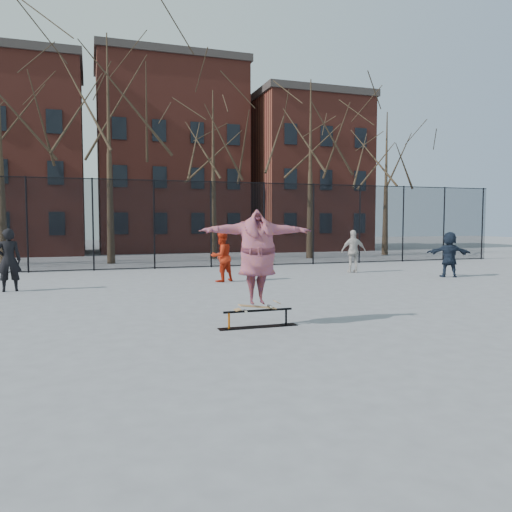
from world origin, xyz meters
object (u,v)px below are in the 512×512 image
object	(u,v)px
skater	(257,258)
bystander_black	(9,260)
skateboard	(257,307)
bystander_white	(353,251)
bystander_red	(221,256)
bystander_navy	(449,254)
skate_rail	(258,320)

from	to	relation	value
skater	bystander_black	distance (m)	9.16
skateboard	bystander_black	xyz separation A→B (m)	(-5.55, 7.27, 0.55)
bystander_white	skateboard	bearing A→B (deg)	62.70
bystander_red	bystander_navy	distance (m)	8.77
bystander_black	skate_rail	bearing A→B (deg)	119.53
skater	bystander_white	bearing A→B (deg)	55.25
skater	bystander_white	size ratio (longest dim) A/B	1.31
skater	bystander_red	xyz separation A→B (m)	(1.21, 7.63, -0.51)
skateboard	skater	size ratio (longest dim) A/B	0.35
skater	bystander_red	world-z (taller)	skater
skater	bystander_white	world-z (taller)	skater
bystander_white	bystander_navy	distance (m)	3.74
bystander_navy	skate_rail	bearing A→B (deg)	59.56
bystander_white	bystander_black	bearing A→B (deg)	19.13
skate_rail	skateboard	distance (m)	0.27
bystander_black	bystander_navy	world-z (taller)	bystander_black
skate_rail	bystander_red	xyz separation A→B (m)	(1.20, 7.63, 0.76)
skate_rail	bystander_red	distance (m)	7.76
skateboard	bystander_navy	bearing A→B (deg)	32.60
skateboard	bystander_navy	distance (m)	11.75
skate_rail	bystander_white	world-z (taller)	bystander_white
bystander_black	bystander_white	size ratio (longest dim) A/B	1.08
skate_rail	bystander_navy	world-z (taller)	bystander_navy
bystander_black	bystander_navy	size ratio (longest dim) A/B	1.10
skater	bystander_red	distance (m)	7.75
skater	bystander_red	bearing A→B (deg)	85.13
bystander_black	skateboard	bearing A→B (deg)	119.45
skateboard	bystander_red	distance (m)	7.74
skateboard	bystander_black	bearing A→B (deg)	127.38
bystander_black	bystander_navy	bearing A→B (deg)	168.57
bystander_navy	skateboard	bearing A→B (deg)	59.52
skate_rail	skater	distance (m)	1.27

